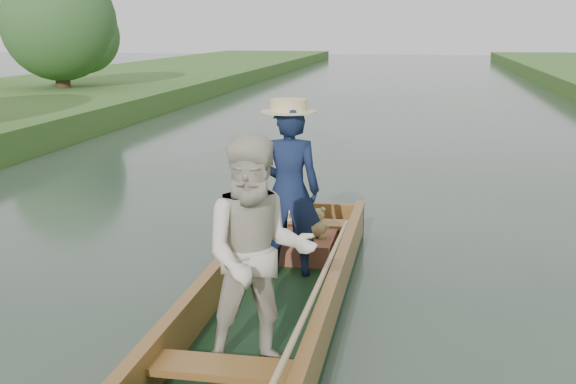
# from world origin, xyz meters

# --- Properties ---
(ground) EXTENTS (120.00, 120.00, 0.00)m
(ground) POSITION_xyz_m (0.00, 0.00, 0.00)
(ground) COLOR #283D30
(ground) RESTS_ON ground
(trees_far) EXTENTS (22.81, 14.00, 4.44)m
(trees_far) POSITION_xyz_m (-0.26, 8.86, 2.43)
(trees_far) COLOR #47331E
(trees_far) RESTS_ON ground
(punt) EXTENTS (1.15, 5.00, 1.74)m
(punt) POSITION_xyz_m (0.03, -0.14, 0.58)
(punt) COLOR black
(punt) RESTS_ON ground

